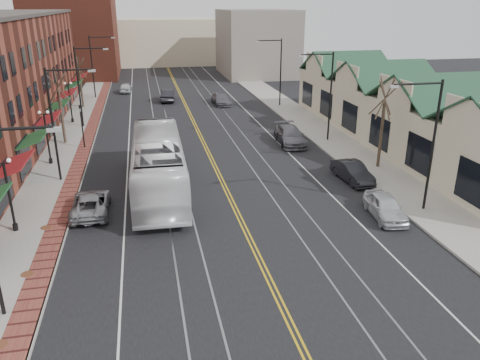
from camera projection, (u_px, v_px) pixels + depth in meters
name	position (u px, v px, depth m)	size (l,w,h in m)	color
ground	(271.00, 285.00, 21.64)	(160.00, 160.00, 0.00)	black
sidewalk_left	(62.00, 163.00, 37.62)	(4.00, 120.00, 0.15)	gray
sidewalk_right	(341.00, 146.00, 42.19)	(4.00, 120.00, 0.15)	gray
building_right	(405.00, 119.00, 42.54)	(8.00, 36.00, 4.60)	beige
backdrop_left	(74.00, 34.00, 80.11)	(14.00, 18.00, 14.00)	maroon
backdrop_mid	(164.00, 41.00, 97.77)	(22.00, 14.00, 9.00)	beige
backdrop_right	(256.00, 43.00, 81.98)	(12.00, 16.00, 11.00)	slate
streetlight_l_1	(58.00, 113.00, 32.38)	(3.33, 0.25, 8.00)	black
streetlight_l_2	(82.00, 79.00, 47.01)	(3.33, 0.25, 8.00)	black
streetlight_l_3	(95.00, 60.00, 61.64)	(3.33, 0.25, 8.00)	black
streetlight_r_0	(428.00, 133.00, 27.44)	(3.33, 0.25, 8.00)	black
streetlight_r_1	(326.00, 88.00, 42.07)	(3.33, 0.25, 8.00)	black
streetlight_r_2	(277.00, 65.00, 56.70)	(3.33, 0.25, 8.00)	black
lamppost_l_1	(10.00, 197.00, 25.73)	(0.84, 0.28, 4.27)	black
lamppost_l_2	(47.00, 138.00, 36.71)	(0.84, 0.28, 4.27)	black
lamppost_l_3	(70.00, 103.00, 49.51)	(0.84, 0.28, 4.27)	black
tree_left_near	(60.00, 106.00, 41.79)	(1.78, 1.37, 6.48)	#382B21
tree_left_far	(80.00, 81.00, 56.50)	(1.66, 1.28, 6.02)	#382B21
tree_right_mid	(383.00, 121.00, 35.49)	(1.90, 1.46, 6.93)	#382B21
manhole_mid	(27.00, 274.00, 22.20)	(0.60, 0.60, 0.02)	#592D19
manhole_far	(46.00, 227.00, 26.77)	(0.60, 0.60, 0.02)	#592D19
traffic_signal	(82.00, 123.00, 40.73)	(0.18, 0.15, 3.80)	black
transit_bus	(158.00, 164.00, 31.67)	(3.26, 13.95, 3.89)	white
parked_suv	(91.00, 203.00, 28.70)	(2.21, 4.79, 1.33)	#98999E
parked_car_a	(385.00, 207.00, 28.13)	(1.67, 4.16, 1.42)	silver
parked_car_b	(352.00, 172.00, 33.91)	(1.50, 4.29, 1.41)	black
parked_car_c	(290.00, 136.00, 42.77)	(2.22, 5.47, 1.59)	slate
parked_car_d	(288.00, 136.00, 42.77)	(1.83, 4.56, 1.55)	black
distant_car_left	(168.00, 95.00, 61.26)	(1.67, 4.78, 1.58)	black
distant_car_right	(221.00, 99.00, 59.28)	(1.90, 4.69, 1.36)	#5D5C63
distant_car_far	(126.00, 88.00, 67.25)	(1.63, 4.06, 1.38)	silver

